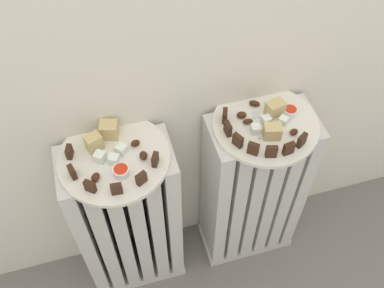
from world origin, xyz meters
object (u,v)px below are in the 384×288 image
(plate_right, at_px, (265,124))
(jam_bowl_right, at_px, (290,111))
(fork, at_px, (257,122))
(jam_bowl_left, at_px, (121,171))
(radiator_right, at_px, (252,191))
(plate_left, at_px, (114,158))
(radiator_left, at_px, (129,222))

(plate_right, distance_m, jam_bowl_right, 0.08)
(fork, bearing_deg, jam_bowl_left, -170.64)
(jam_bowl_right, bearing_deg, radiator_right, -170.61)
(jam_bowl_left, xyz_separation_m, fork, (0.37, 0.06, -0.01))
(plate_left, bearing_deg, radiator_left, -90.00)
(radiator_left, height_order, plate_left, plate_left)
(plate_right, bearing_deg, jam_bowl_left, -172.03)
(radiator_left, distance_m, radiator_right, 0.41)
(plate_left, distance_m, jam_bowl_left, 0.06)
(radiator_left, distance_m, jam_bowl_right, 0.59)
(radiator_left, bearing_deg, plate_left, 90.00)
(plate_left, distance_m, fork, 0.38)
(radiator_right, distance_m, jam_bowl_right, 0.36)
(radiator_right, height_order, fork, fork)
(radiator_left, relative_size, radiator_right, 1.00)
(radiator_right, relative_size, jam_bowl_left, 15.50)
(jam_bowl_left, distance_m, jam_bowl_right, 0.47)
(radiator_right, height_order, plate_left, plate_left)
(jam_bowl_right, bearing_deg, jam_bowl_left, -171.81)
(radiator_right, height_order, jam_bowl_right, jam_bowl_right)
(plate_right, distance_m, jam_bowl_left, 0.40)
(jam_bowl_left, relative_size, fork, 0.44)
(radiator_right, height_order, jam_bowl_left, jam_bowl_left)
(radiator_left, xyz_separation_m, plate_right, (0.41, 0.00, 0.33))
(plate_left, relative_size, plate_right, 1.00)
(radiator_left, bearing_deg, fork, 0.93)
(plate_left, xyz_separation_m, fork, (0.38, 0.01, 0.01))
(radiator_right, relative_size, fork, 6.85)
(plate_right, distance_m, fork, 0.02)
(plate_right, bearing_deg, plate_left, 180.00)
(radiator_left, relative_size, jam_bowl_right, 16.44)
(radiator_right, distance_m, jam_bowl_left, 0.53)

